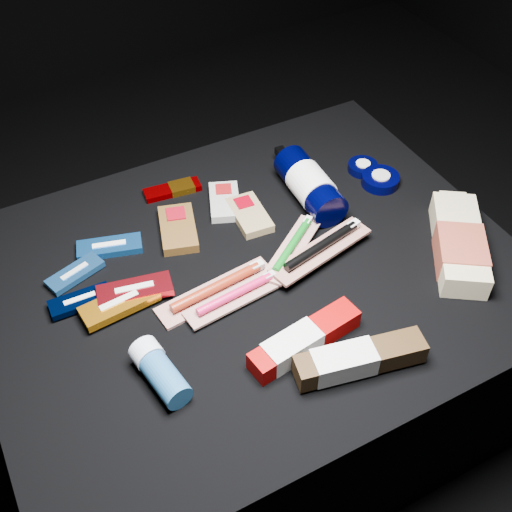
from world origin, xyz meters
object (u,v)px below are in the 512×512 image
deodorant_stick (160,371)px  bodywash_bottle (459,245)px  lotion_bottle (310,185)px  toothpaste_carton_red (300,342)px

deodorant_stick → bodywash_bottle: bearing=-8.6°
lotion_bottle → bodywash_bottle: (0.17, -0.27, -0.01)m
bodywash_bottle → toothpaste_carton_red: size_ratio=1.16×
lotion_bottle → deodorant_stick: 0.51m
bodywash_bottle → deodorant_stick: bodywash_bottle is taller
deodorant_stick → toothpaste_carton_red: (0.23, -0.05, -0.00)m
deodorant_stick → toothpaste_carton_red: size_ratio=0.59×
bodywash_bottle → toothpaste_carton_red: bearing=-138.5°
lotion_bottle → bodywash_bottle: lotion_bottle is taller
lotion_bottle → bodywash_bottle: bearing=-54.9°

